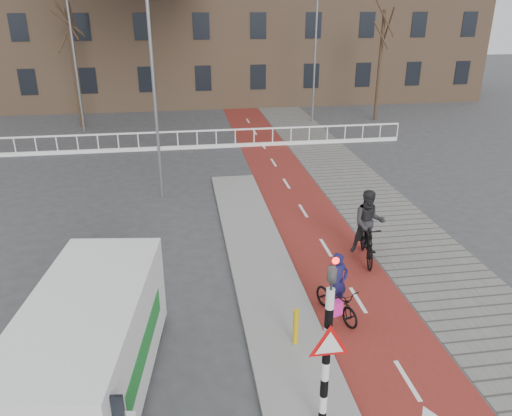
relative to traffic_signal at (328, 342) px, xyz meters
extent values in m
plane|color=#38383A|center=(0.60, 2.02, -1.99)|extent=(120.00, 120.00, 0.00)
cube|color=maroon|center=(2.10, 12.02, -1.98)|extent=(2.50, 60.00, 0.01)
cube|color=slate|center=(4.90, 12.02, -1.98)|extent=(3.00, 60.00, 0.01)
cube|color=gray|center=(-0.10, 6.02, -1.93)|extent=(1.80, 16.00, 0.12)
cylinder|color=black|center=(0.00, 0.02, -0.43)|extent=(0.14, 0.14, 2.88)
imported|color=black|center=(0.00, 0.02, 1.41)|extent=(0.13, 0.16, 0.80)
cylinder|color=#FF0C05|center=(0.00, -0.12, 1.59)|extent=(0.11, 0.02, 0.11)
cylinder|color=#CEA10B|center=(0.06, 2.42, -1.44)|extent=(0.12, 0.12, 0.87)
imported|color=black|center=(1.32, 3.43, -1.56)|extent=(1.09, 1.70, 0.84)
imported|color=#161442|center=(1.32, 3.43, -1.01)|extent=(0.62, 0.52, 1.47)
cube|color=#D41E8F|center=(1.12, 2.91, -1.39)|extent=(0.33, 0.27, 0.35)
imported|color=black|center=(3.05, 6.09, -1.36)|extent=(0.98, 2.15, 1.25)
imported|color=black|center=(3.05, 6.09, -0.76)|extent=(1.08, 0.91, 1.96)
cube|color=silver|center=(-4.14, 1.56, -0.82)|extent=(2.69, 5.33, 2.04)
cube|color=#1A7A2B|center=(-5.17, 1.56, -0.92)|extent=(0.45, 3.24, 0.55)
cube|color=#1A7A2B|center=(-3.11, 1.56, -0.92)|extent=(0.45, 3.24, 0.55)
cylinder|color=black|center=(-4.77, 3.39, -1.63)|extent=(0.35, 0.74, 0.71)
cylinder|color=black|center=(-3.05, 3.17, -1.63)|extent=(0.35, 0.74, 0.71)
cube|color=silver|center=(-4.40, 19.02, -1.04)|extent=(28.00, 0.08, 0.08)
cube|color=silver|center=(-4.40, 19.02, -1.89)|extent=(28.00, 0.10, 0.20)
cube|color=#7F6047|center=(-2.40, 34.02, 4.01)|extent=(46.00, 10.00, 12.00)
cylinder|color=#2F2115|center=(-8.19, 25.06, 1.41)|extent=(0.30, 0.30, 6.80)
cylinder|color=#2F2115|center=(10.33, 24.18, 1.35)|extent=(0.21, 0.21, 6.68)
cylinder|color=slate|center=(-3.08, 12.25, 2.06)|extent=(0.12, 0.12, 8.10)
cylinder|color=slate|center=(-7.88, 23.80, 2.39)|extent=(0.12, 0.12, 8.75)
cylinder|color=slate|center=(6.20, 24.42, 1.81)|extent=(0.12, 0.12, 7.59)
camera|label=1|loc=(-2.19, -6.48, 5.22)|focal=35.00mm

